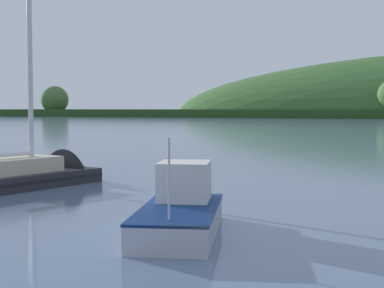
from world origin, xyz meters
TOP-DOWN VIEW (x-y plane):
  - sailboat_near_mooring at (-2.44, 19.64)m, footprint 4.20×9.15m
  - fishing_boat_moored at (8.79, 14.27)m, footprint 4.11×6.07m

SIDE VIEW (x-z plane):
  - sailboat_near_mooring at x=-2.44m, z-range -6.44..6.74m
  - fishing_boat_moored at x=8.79m, z-range -1.31..2.24m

